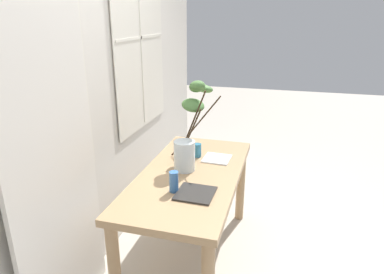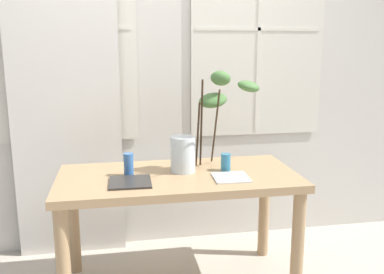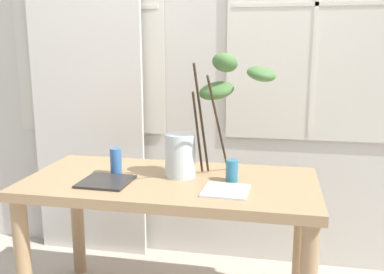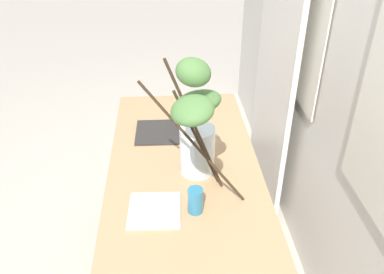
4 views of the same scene
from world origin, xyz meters
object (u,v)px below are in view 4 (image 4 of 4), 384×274
dining_table (184,185)px  vase_with_branches (197,133)px  plate_square_left (159,132)px  drinking_glass_blue_left (186,120)px  plate_square_right (155,210)px  drinking_glass_blue_right (195,201)px

dining_table → vase_with_branches: (0.14, 0.05, 0.39)m
plate_square_left → vase_with_branches: bearing=20.3°
drinking_glass_blue_left → plate_square_right: bearing=-15.2°
drinking_glass_blue_right → drinking_glass_blue_left: bearing=-179.9°
drinking_glass_blue_left → drinking_glass_blue_right: 0.62m
vase_with_branches → plate_square_left: size_ratio=2.72×
drinking_glass_blue_left → drinking_glass_blue_right: (0.62, 0.00, -0.02)m
drinking_glass_blue_right → dining_table: bearing=-174.9°
vase_with_branches → plate_square_left: vase_with_branches is taller
dining_table → plate_square_right: (0.30, -0.14, 0.12)m
drinking_glass_blue_left → plate_square_left: 0.16m
dining_table → drinking_glass_blue_right: 0.36m
dining_table → plate_square_left: plate_square_left is taller
drinking_glass_blue_left → plate_square_left: bearing=-89.3°
dining_table → drinking_glass_blue_right: size_ratio=13.38×
dining_table → plate_square_right: 0.36m
dining_table → drinking_glass_blue_right: drinking_glass_blue_right is taller
vase_with_branches → dining_table: bearing=-162.4°
dining_table → plate_square_right: bearing=-24.6°
plate_square_left → plate_square_right: (0.61, -0.02, -0.00)m
vase_with_branches → drinking_glass_blue_left: size_ratio=4.64×
drinking_glass_blue_right → plate_square_left: size_ratio=0.46×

